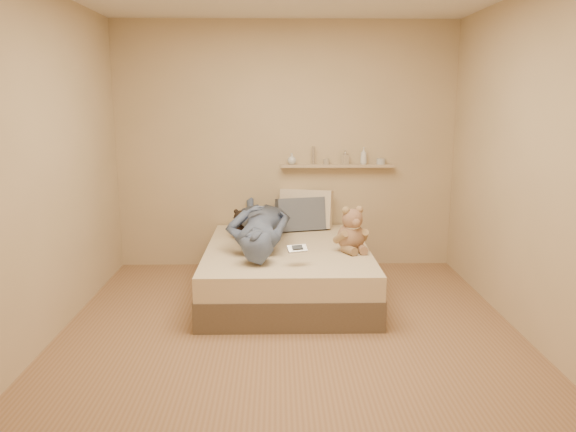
{
  "coord_description": "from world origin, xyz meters",
  "views": [
    {
      "loc": [
        -0.1,
        -4.09,
        1.77
      ],
      "look_at": [
        0.0,
        0.65,
        0.8
      ],
      "focal_mm": 35.0,
      "sensor_mm": 36.0,
      "label": 1
    }
  ],
  "objects_px": {
    "teddy_bear": "(352,233)",
    "wall_shelf": "(337,166)",
    "bed": "(287,270)",
    "game_console": "(297,249)",
    "pillow_grey": "(301,214)",
    "dark_plush": "(241,226)",
    "person": "(259,224)",
    "pillow_cream": "(306,209)"
  },
  "relations": [
    {
      "from": "game_console",
      "to": "pillow_cream",
      "type": "distance_m",
      "value": 1.44
    },
    {
      "from": "teddy_bear",
      "to": "wall_shelf",
      "type": "relative_size",
      "value": 0.35
    },
    {
      "from": "teddy_bear",
      "to": "dark_plush",
      "type": "relative_size",
      "value": 1.43
    },
    {
      "from": "bed",
      "to": "game_console",
      "type": "relative_size",
      "value": 10.84
    },
    {
      "from": "pillow_grey",
      "to": "person",
      "type": "bearing_deg",
      "value": -125.77
    },
    {
      "from": "person",
      "to": "wall_shelf",
      "type": "height_order",
      "value": "wall_shelf"
    },
    {
      "from": "dark_plush",
      "to": "pillow_grey",
      "type": "height_order",
      "value": "pillow_grey"
    },
    {
      "from": "pillow_grey",
      "to": "person",
      "type": "height_order",
      "value": "person"
    },
    {
      "from": "teddy_bear",
      "to": "bed",
      "type": "bearing_deg",
      "value": 164.64
    },
    {
      "from": "bed",
      "to": "dark_plush",
      "type": "xyz_separation_m",
      "value": [
        -0.45,
        0.36,
        0.35
      ]
    },
    {
      "from": "pillow_cream",
      "to": "game_console",
      "type": "bearing_deg",
      "value": -95.78
    },
    {
      "from": "pillow_grey",
      "to": "wall_shelf",
      "type": "bearing_deg",
      "value": 28.73
    },
    {
      "from": "pillow_grey",
      "to": "wall_shelf",
      "type": "relative_size",
      "value": 0.42
    },
    {
      "from": "bed",
      "to": "person",
      "type": "relative_size",
      "value": 1.18
    },
    {
      "from": "person",
      "to": "teddy_bear",
      "type": "bearing_deg",
      "value": 162.71
    },
    {
      "from": "teddy_bear",
      "to": "dark_plush",
      "type": "height_order",
      "value": "teddy_bear"
    },
    {
      "from": "bed",
      "to": "pillow_cream",
      "type": "distance_m",
      "value": 0.96
    },
    {
      "from": "teddy_bear",
      "to": "pillow_cream",
      "type": "relative_size",
      "value": 0.75
    },
    {
      "from": "dark_plush",
      "to": "bed",
      "type": "bearing_deg",
      "value": -38.51
    },
    {
      "from": "dark_plush",
      "to": "pillow_grey",
      "type": "bearing_deg",
      "value": 28.65
    },
    {
      "from": "bed",
      "to": "pillow_grey",
      "type": "xyz_separation_m",
      "value": [
        0.15,
        0.69,
        0.4
      ]
    },
    {
      "from": "teddy_bear",
      "to": "game_console",
      "type": "bearing_deg",
      "value": -138.72
    },
    {
      "from": "dark_plush",
      "to": "wall_shelf",
      "type": "relative_size",
      "value": 0.24
    },
    {
      "from": "dark_plush",
      "to": "wall_shelf",
      "type": "height_order",
      "value": "wall_shelf"
    },
    {
      "from": "bed",
      "to": "person",
      "type": "xyz_separation_m",
      "value": [
        -0.26,
        0.12,
        0.42
      ]
    },
    {
      "from": "teddy_bear",
      "to": "wall_shelf",
      "type": "xyz_separation_m",
      "value": [
        -0.02,
        1.07,
        0.48
      ]
    },
    {
      "from": "game_console",
      "to": "pillow_cream",
      "type": "height_order",
      "value": "pillow_cream"
    },
    {
      "from": "game_console",
      "to": "pillow_cream",
      "type": "relative_size",
      "value": 0.32
    },
    {
      "from": "teddy_bear",
      "to": "pillow_cream",
      "type": "height_order",
      "value": "same"
    },
    {
      "from": "bed",
      "to": "wall_shelf",
      "type": "xyz_separation_m",
      "value": [
        0.55,
        0.91,
        0.88
      ]
    },
    {
      "from": "dark_plush",
      "to": "wall_shelf",
      "type": "xyz_separation_m",
      "value": [
        1.0,
        0.55,
        0.53
      ]
    },
    {
      "from": "pillow_cream",
      "to": "person",
      "type": "xyz_separation_m",
      "value": [
        -0.47,
        -0.71,
        -0.01
      ]
    },
    {
      "from": "pillow_grey",
      "to": "person",
      "type": "xyz_separation_m",
      "value": [
        -0.41,
        -0.57,
        0.02
      ]
    },
    {
      "from": "pillow_cream",
      "to": "wall_shelf",
      "type": "bearing_deg",
      "value": 13.23
    },
    {
      "from": "game_console",
      "to": "person",
      "type": "height_order",
      "value": "person"
    },
    {
      "from": "bed",
      "to": "game_console",
      "type": "distance_m",
      "value": 0.71
    },
    {
      "from": "game_console",
      "to": "wall_shelf",
      "type": "height_order",
      "value": "wall_shelf"
    },
    {
      "from": "dark_plush",
      "to": "wall_shelf",
      "type": "distance_m",
      "value": 1.26
    },
    {
      "from": "wall_shelf",
      "to": "pillow_cream",
      "type": "bearing_deg",
      "value": -166.77
    },
    {
      "from": "teddy_bear",
      "to": "pillow_grey",
      "type": "height_order",
      "value": "teddy_bear"
    },
    {
      "from": "teddy_bear",
      "to": "pillow_cream",
      "type": "distance_m",
      "value": 1.05
    },
    {
      "from": "teddy_bear",
      "to": "pillow_grey",
      "type": "distance_m",
      "value": 0.95
    }
  ]
}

